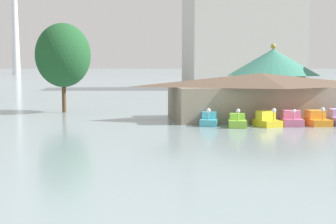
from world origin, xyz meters
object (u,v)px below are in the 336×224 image
(pedal_boat_yellow, at_px, (267,120))
(pedal_boat_orange, at_px, (316,119))
(pedal_boat_cyan, at_px, (209,120))
(pedal_boat_lime, at_px, (237,121))
(boathouse, at_px, (260,95))
(green_roof_pavilion, at_px, (273,72))
(background_building_block, at_px, (242,28))
(pedal_boat_pink, at_px, (292,120))
(shoreline_tree_mid, at_px, (63,55))

(pedal_boat_yellow, distance_m, pedal_boat_orange, 4.50)
(pedal_boat_cyan, bearing_deg, pedal_boat_orange, 100.31)
(pedal_boat_cyan, xyz_separation_m, pedal_boat_lime, (2.10, -1.31, -0.02))
(boathouse, distance_m, green_roof_pavilion, 16.67)
(pedal_boat_orange, height_order, boathouse, boathouse)
(pedal_boat_lime, relative_size, pedal_boat_orange, 0.91)
(pedal_boat_yellow, bearing_deg, pedal_boat_lime, -102.19)
(pedal_boat_yellow, xyz_separation_m, green_roof_pavilion, (8.34, 20.64, 3.78))
(background_building_block, bearing_deg, green_roof_pavilion, -102.16)
(pedal_boat_pink, bearing_deg, shoreline_tree_mid, -113.33)
(pedal_boat_yellow, bearing_deg, shoreline_tree_mid, -142.16)
(pedal_boat_cyan, xyz_separation_m, boathouse, (6.06, 4.35, 1.83))
(pedal_boat_cyan, distance_m, shoreline_tree_mid, 19.74)
(boathouse, xyz_separation_m, green_roof_pavilion, (6.99, 15.00, 1.99))
(pedal_boat_lime, xyz_separation_m, boathouse, (3.96, 5.66, 1.85))
(pedal_boat_pink, xyz_separation_m, background_building_block, (15.60, 64.70, 13.02))
(pedal_boat_orange, height_order, green_roof_pavilion, green_roof_pavilion)
(pedal_boat_lime, relative_size, background_building_block, 0.10)
(pedal_boat_cyan, bearing_deg, pedal_boat_yellow, 92.50)
(pedal_boat_yellow, bearing_deg, pedal_boat_cyan, -117.98)
(boathouse, height_order, green_roof_pavilion, green_roof_pavilion)
(green_roof_pavilion, height_order, background_building_block, background_building_block)
(pedal_boat_pink, bearing_deg, pedal_boat_yellow, -73.50)
(pedal_boat_pink, relative_size, pedal_boat_orange, 0.94)
(green_roof_pavilion, bearing_deg, boathouse, -114.98)
(pedal_boat_yellow, distance_m, boathouse, 6.07)
(pedal_boat_lime, height_order, pedal_boat_yellow, pedal_boat_yellow)
(background_building_block, bearing_deg, pedal_boat_orange, -101.66)
(pedal_boat_orange, relative_size, shoreline_tree_mid, 0.30)
(green_roof_pavilion, relative_size, shoreline_tree_mid, 1.21)
(boathouse, bearing_deg, pedal_boat_lime, -124.98)
(pedal_boat_cyan, relative_size, pedal_boat_lime, 1.00)
(pedal_boat_yellow, height_order, boathouse, boathouse)
(boathouse, bearing_deg, background_building_block, 74.42)
(pedal_boat_pink, bearing_deg, pedal_boat_lime, -75.35)
(pedal_boat_orange, xyz_separation_m, boathouse, (-3.15, 5.56, 1.80))
(pedal_boat_orange, xyz_separation_m, background_building_block, (13.37, 64.78, 13.02))
(pedal_boat_orange, xyz_separation_m, green_roof_pavilion, (3.84, 20.56, 3.79))
(pedal_boat_yellow, xyz_separation_m, pedal_boat_pink, (2.27, 0.16, -0.01))
(pedal_boat_lime, xyz_separation_m, background_building_block, (20.48, 64.88, 13.07))
(pedal_boat_lime, xyz_separation_m, pedal_boat_pink, (4.88, 0.18, 0.05))
(background_building_block, bearing_deg, pedal_boat_cyan, -109.55)
(pedal_boat_lime, height_order, boathouse, boathouse)
(pedal_boat_orange, distance_m, boathouse, 6.64)
(pedal_boat_cyan, relative_size, pedal_boat_yellow, 1.00)
(background_building_block, bearing_deg, boathouse, -105.58)
(pedal_boat_cyan, bearing_deg, shoreline_tree_mid, -117.76)
(pedal_boat_lime, bearing_deg, pedal_boat_pink, 105.38)
(shoreline_tree_mid, xyz_separation_m, background_building_block, (35.79, 50.10, 7.27))
(boathouse, bearing_deg, pedal_boat_cyan, -144.31)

